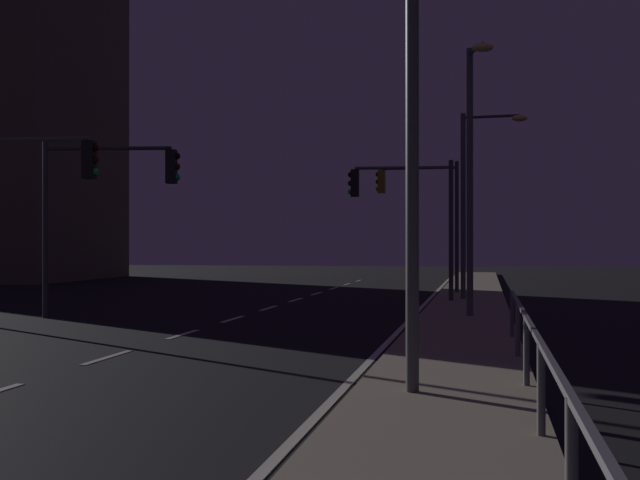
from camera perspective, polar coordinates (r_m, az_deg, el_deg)
ground_plane at (r=20.52m, az=-8.72°, el=-6.16°), size 112.00×112.00×0.00m
sidewalk_right at (r=19.33m, az=9.41°, el=-6.32°), size 2.51×77.00×0.14m
lane_markings_center at (r=23.83m, az=-5.87°, el=-5.31°), size 0.14×50.00×0.01m
lane_edge_line at (r=24.39m, az=6.19°, el=-5.19°), size 0.14×53.00×0.01m
traffic_light_far_left at (r=29.64m, az=5.66°, el=2.57°), size 3.65×0.53×4.85m
traffic_light_near_right at (r=22.60m, az=-18.47°, el=3.23°), size 2.95×0.47×4.99m
traffic_light_mid_right at (r=34.78m, az=6.81°, el=2.63°), size 3.40×0.40×5.28m
traffic_light_overhead_east at (r=24.75m, az=-14.22°, el=3.14°), size 3.91×0.78×5.05m
street_lamp_mid_block at (r=23.47m, az=10.18°, el=5.60°), size 0.72×1.42×7.32m
street_lamp_far_end at (r=30.66m, az=10.35°, el=3.66°), size 2.32×0.46×6.60m
street_lamp_across_street at (r=11.35m, az=5.58°, el=12.13°), size 0.85×2.25×7.30m
barrier_fence at (r=9.19m, az=14.63°, el=-8.08°), size 0.09×18.83×0.98m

